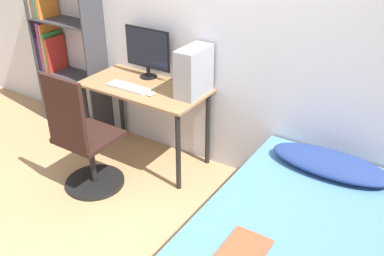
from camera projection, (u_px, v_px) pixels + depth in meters
The scene contains 11 objects.
ground_plane at pixel (103, 239), 3.15m from camera, with size 14.00×14.00×0.00m, color tan.
wall_back at pixel (202, 28), 3.55m from camera, with size 8.00×0.05×2.50m.
desk at pixel (145, 98), 3.81m from camera, with size 1.13×0.57×0.75m.
bookshelf at pixel (59, 51), 4.43m from camera, with size 0.78×0.29×1.70m.
office_chair at pixel (84, 146), 3.50m from camera, with size 0.51×0.51×1.06m.
pillow at pixel (330, 164), 3.09m from camera, with size 0.87×0.36×0.11m.
magazine at pixel (243, 250), 2.41m from camera, with size 0.24×0.32×0.01m.
monitor at pixel (147, 51), 3.81m from camera, with size 0.48×0.16×0.46m.
keyboard at pixel (128, 87), 3.71m from camera, with size 0.40×0.12×0.02m.
pc_tower at pixel (194, 72), 3.50m from camera, with size 0.18×0.35×0.41m.
mouse at pixel (151, 94), 3.59m from camera, with size 0.06×0.09×0.02m.
Camera 1 is at (1.83, -1.62, 2.25)m, focal length 40.00 mm.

